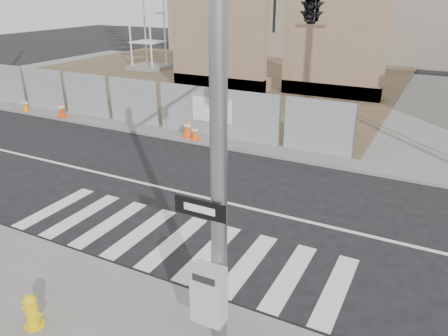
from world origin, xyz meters
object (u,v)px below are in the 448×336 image
at_px(traffic_cone_c, 187,128).
at_px(signal_pole, 287,45).
at_px(traffic_cone_b, 62,109).
at_px(fire_hydrant, 32,311).
at_px(traffic_cone_a, 26,105).
at_px(traffic_cone_d, 195,132).

bearing_deg(traffic_cone_c, signal_pole, -45.43).
xyz_separation_m(signal_pole, traffic_cone_b, (-13.19, 6.27, -4.28)).
relative_size(fire_hydrant, traffic_cone_c, 0.90).
distance_m(fire_hydrant, traffic_cone_a, 16.34).
bearing_deg(fire_hydrant, traffic_cone_c, 113.44).
height_order(traffic_cone_c, traffic_cone_d, traffic_cone_c).
xyz_separation_m(fire_hydrant, traffic_cone_a, (-12.61, 10.39, -0.03)).
xyz_separation_m(fire_hydrant, traffic_cone_c, (-3.32, 10.59, 0.03)).
distance_m(traffic_cone_b, traffic_cone_d, 7.31).
height_order(signal_pole, traffic_cone_c, signal_pole).
bearing_deg(traffic_cone_a, signal_pole, -21.80).
distance_m(signal_pole, fire_hydrant, 6.71).
bearing_deg(fire_hydrant, traffic_cone_d, 111.25).
distance_m(traffic_cone_a, traffic_cone_d, 9.78).
bearing_deg(traffic_cone_a, traffic_cone_b, 0.00).
height_order(traffic_cone_a, traffic_cone_b, traffic_cone_b).
distance_m(signal_pole, traffic_cone_a, 17.42).
bearing_deg(fire_hydrant, signal_pole, 59.53).
height_order(fire_hydrant, traffic_cone_a, fire_hydrant).
height_order(traffic_cone_b, traffic_cone_c, traffic_cone_b).
height_order(traffic_cone_a, traffic_cone_d, traffic_cone_a).
relative_size(signal_pole, traffic_cone_c, 9.33).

